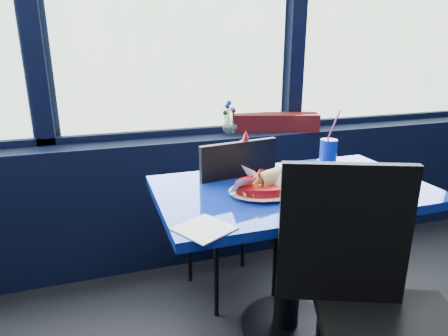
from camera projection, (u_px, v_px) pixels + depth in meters
window_sill at (185, 198)px, 2.57m from camera, size 5.00×0.26×0.80m
near_table at (291, 224)px, 1.82m from camera, size 1.20×0.70×0.75m
chair_near_front at (373, 299)px, 1.28m from camera, size 0.59×0.59×1.00m
chair_near_back at (234, 209)px, 2.07m from camera, size 0.48×0.48×0.92m
planter_box at (275, 122)px, 2.62m from camera, size 0.57×0.30×0.11m
flower_vase at (230, 124)px, 2.53m from camera, size 0.12×0.12×0.21m
food_basket at (267, 185)px, 1.68m from camera, size 0.30×0.29×0.10m
ketchup_bottle at (246, 155)px, 1.90m from camera, size 0.06×0.06×0.22m
soda_cup at (328, 152)px, 2.04m from camera, size 0.09×0.09×0.29m
napkin at (204, 229)px, 1.37m from camera, size 0.23×0.23×0.00m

